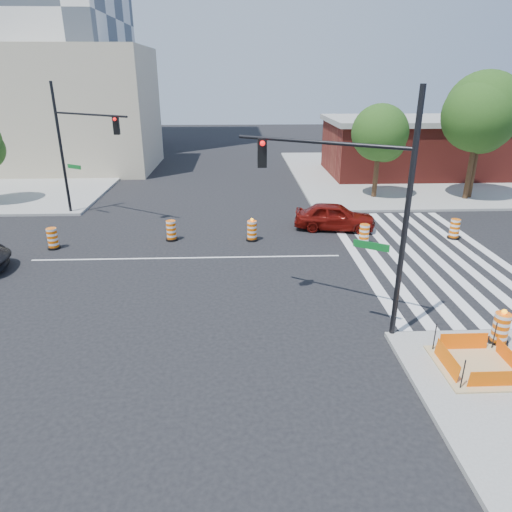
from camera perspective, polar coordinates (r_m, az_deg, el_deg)
The scene contains 19 objects.
ground at distance 21.10m, azimuth -8.61°, elevation -0.24°, with size 120.00×120.00×0.00m, color black.
sidewalk_ne at distance 41.32m, azimuth 20.23°, elevation 9.62°, with size 22.00×22.00×0.15m, color gray.
crosswalk_east at distance 22.65m, azimuth 20.10°, elevation 0.21°, with size 6.75×13.50×0.01m.
lane_centerline at distance 21.10m, azimuth -8.61°, elevation -0.23°, with size 14.00×0.12×0.01m, color silver.
excavation_pit at distance 14.52m, azimuth 25.92°, elevation -12.22°, with size 2.20×2.20×0.90m.
brick_storefront at distance 40.96m, azimuth 20.64°, elevation 12.68°, with size 16.50×8.50×4.60m.
beige_midrise at distance 43.97m, azimuth -22.38°, elevation 16.53°, with size 14.00×10.00×10.00m, color #C1B594.
red_coupe at distance 24.91m, azimuth 9.82°, elevation 4.90°, with size 1.72×4.27×1.45m, color #610C08.
signal_pole_se at distance 14.07m, azimuth 12.35°, elevation 7.95°, with size 4.86×3.06×7.44m.
signal_pole_nw at distance 27.81m, azimuth -21.43°, elevation 13.50°, with size 4.73×3.14×7.35m.
pit_drum at distance 15.81m, azimuth 28.24°, elevation -8.08°, with size 0.59×0.59×1.16m.
tree_north_c at distance 31.41m, azimuth 15.26°, elevation 14.28°, with size 3.64×3.62×6.16m.
tree_north_d at distance 33.38m, azimuth 26.54°, elevation 15.55°, with size 4.79×4.79×8.14m.
tree_north_e at distance 32.91m, azimuth 26.10°, elevation 15.08°, with size 4.55×4.55×7.74m.
median_drum_1 at distance 23.91m, azimuth -24.06°, elevation 1.94°, with size 0.60×0.60×1.02m.
median_drum_2 at distance 23.36m, azimuth -10.54°, elevation 3.07°, with size 0.60×0.60×1.02m.
median_drum_3 at distance 22.93m, azimuth -0.51°, elevation 3.12°, with size 0.60×0.60×1.18m.
median_drum_4 at distance 23.00m, azimuth 13.35°, elevation 2.54°, with size 0.60×0.60×1.02m.
median_drum_5 at distance 25.29m, azimuth 23.56°, elevation 3.03°, with size 0.60×0.60×1.02m.
Camera 1 is at (2.36, -19.46, 7.80)m, focal length 32.00 mm.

